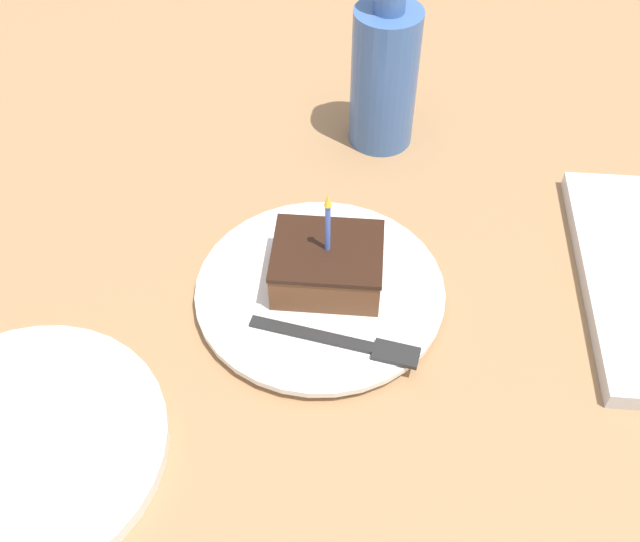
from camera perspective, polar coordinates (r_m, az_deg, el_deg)
ground_plane at (r=0.81m, az=1.77°, el=-2.53°), size 2.40×2.40×0.04m
plate at (r=0.79m, az=0.00°, el=-1.55°), size 0.26×0.26×0.02m
cake_slice at (r=0.77m, az=0.55°, el=0.36°), size 0.09×0.11×0.12m
fork at (r=0.73m, az=2.01°, el=-5.46°), size 0.05×0.17×0.00m
bottle at (r=0.94m, az=4.93°, el=14.82°), size 0.08×0.08×0.24m
side_plate at (r=0.74m, az=-21.90°, el=-12.39°), size 0.26×0.26×0.02m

